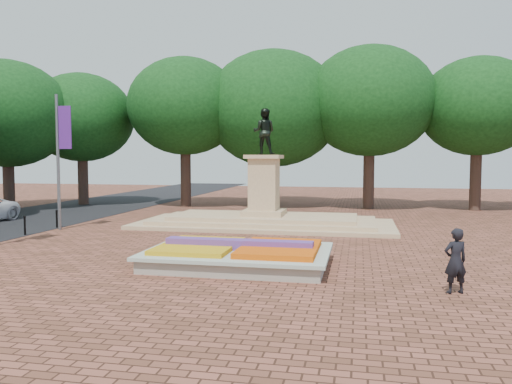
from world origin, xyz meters
TOP-DOWN VIEW (x-y plane):
  - ground at (0.00, 0.00)m, footprint 90.00×90.00m
  - flower_bed at (1.03, -2.00)m, footprint 6.30×4.30m
  - monument at (0.00, 8.00)m, footprint 14.00×6.00m
  - tree_row_back at (2.33, 18.00)m, footprint 44.80×8.80m
  - pedestrian at (7.73, -4.28)m, footprint 0.78×0.64m

SIDE VIEW (x-z plane):
  - ground at x=0.00m, z-range 0.00..0.00m
  - flower_bed at x=1.03m, z-range -0.08..0.83m
  - monument at x=0.00m, z-range -2.32..4.09m
  - pedestrian at x=7.73m, z-range 0.00..1.83m
  - tree_row_back at x=2.33m, z-range 1.46..11.89m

